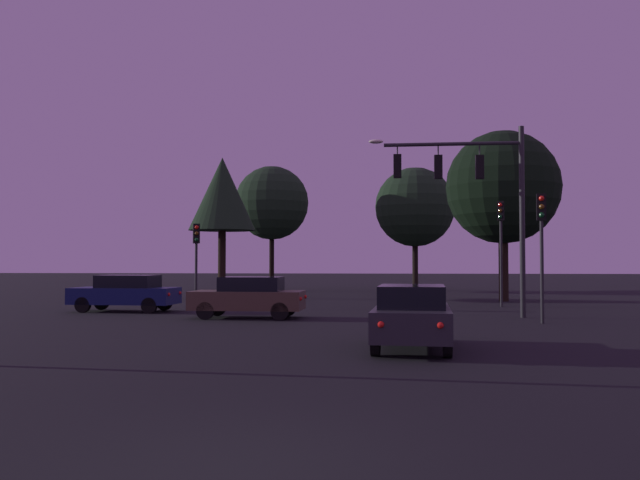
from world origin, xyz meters
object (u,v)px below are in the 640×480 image
Objects in this scene: traffic_light_corner_right at (501,233)px; car_crossing_right at (126,292)px; traffic_signal_mast_arm at (474,186)px; tree_behind_sign at (503,188)px; tree_right_cluster at (415,207)px; traffic_light_median at (196,248)px; car_crossing_left at (249,296)px; tree_left_far at (272,203)px; tree_center_horizon at (222,195)px; car_nearside_lane at (412,316)px; traffic_light_corner_left at (542,231)px.

car_crossing_right is at bearing -165.03° from traffic_light_corner_right.
traffic_signal_mast_arm is 10.62m from tree_behind_sign.
tree_behind_sign reaches higher than traffic_light_corner_right.
car_crossing_right is at bearing -121.35° from tree_right_cluster.
traffic_light_median is (-13.94, -1.70, -0.71)m from traffic_light_corner_right.
car_crossing_left is 0.95× the size of car_crossing_right.
tree_left_far is at bearing 81.77° from car_crossing_right.
traffic_light_median is at bearing -173.03° from traffic_light_corner_right.
tree_right_cluster reaches higher than traffic_signal_mast_arm.
tree_behind_sign is at bearing -7.48° from tree_center_horizon.
tree_right_cluster is (2.07, 32.64, 5.31)m from car_nearside_lane.
traffic_light_median is 17.96m from tree_left_far.
traffic_light_corner_right is at bearing -22.98° from tree_center_horizon.
car_nearside_lane is 32.55m from tree_left_far.
tree_left_far reaches higher than tree_center_horizon.
tree_center_horizon is at bearing 134.87° from traffic_light_corner_left.
car_nearside_lane is 0.92× the size of car_crossing_right.
traffic_light_corner_right is at bearing 33.78° from car_crossing_left.
tree_behind_sign reaches higher than car_crossing_right.
traffic_light_corner_left is 0.90× the size of traffic_light_corner_right.
car_crossing_left is (-10.48, -7.01, -2.64)m from traffic_light_corner_right.
traffic_light_corner_right is 0.54× the size of tree_left_far.
tree_right_cluster reaches higher than car_crossing_right.
traffic_light_corner_right is 16.11m from car_nearside_lane.
tree_center_horizon is (1.56, 10.54, 5.16)m from car_crossing_right.
tree_center_horizon is at bearing -98.01° from tree_left_far.
traffic_light_corner_left is at bearing -13.87° from car_crossing_right.
traffic_light_corner_left reaches higher than car_nearside_lane.
tree_right_cluster is at bearing 91.87° from traffic_signal_mast_arm.
car_crossing_left and car_crossing_right have the same top height.
car_nearside_lane is 23.97m from tree_center_horizon.
tree_right_cluster reaches higher than car_nearside_lane.
tree_behind_sign is 0.99× the size of tree_right_cluster.
car_nearside_lane and car_crossing_left have the same top height.
traffic_signal_mast_arm is 1.46× the size of traffic_light_corner_right.
traffic_signal_mast_arm is 1.63× the size of traffic_light_corner_left.
car_crossing_right is 26.16m from tree_right_cluster.
car_nearside_lane is 20.80m from tree_behind_sign.
tree_left_far is at bearing 96.98° from car_crossing_left.
tree_left_far is at bearing 81.99° from tree_center_horizon.
traffic_light_corner_left is 15.22m from traffic_light_median.
tree_behind_sign is 13.91m from tree_right_cluster.
traffic_light_corner_right reaches higher than car_crossing_left.
tree_right_cluster is at bearing 9.11° from tree_left_far.
tree_center_horizon is (-15.55, 2.04, -0.03)m from tree_behind_sign.
traffic_light_median is 0.47× the size of tree_center_horizon.
car_crossing_left is 6.32m from car_crossing_right.
car_crossing_right is at bearing -98.23° from tree_left_far.
traffic_signal_mast_arm is at bearing 72.73° from car_nearside_lane.
tree_behind_sign is at bearing 73.39° from traffic_signal_mast_arm.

